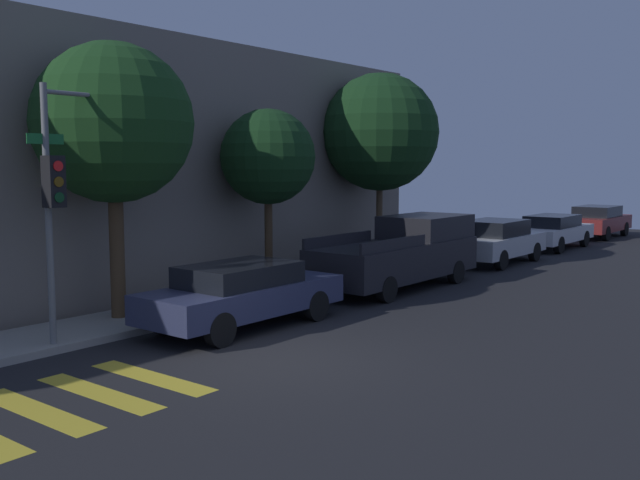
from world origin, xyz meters
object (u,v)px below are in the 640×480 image
at_px(tree_near_corner, 113,124).
at_px(sedan_near_corner, 242,293).
at_px(pickup_truck, 402,252).
at_px(sedan_tail_of_row, 598,221).
at_px(tree_midblock, 268,157).
at_px(traffic_light_pole, 68,170).
at_px(sedan_middle, 495,241).
at_px(tree_far_end, 380,132).
at_px(sedan_far_end, 553,231).

bearing_deg(tree_near_corner, sedan_near_corner, -60.03).
height_order(sedan_near_corner, pickup_truck, pickup_truck).
xyz_separation_m(sedan_tail_of_row, tree_near_corner, (-24.51, 2.32, 3.41)).
relative_size(sedan_tail_of_row, tree_midblock, 0.96).
distance_m(traffic_light_pole, pickup_truck, 9.64).
bearing_deg(traffic_light_pole, sedan_near_corner, -22.35).
xyz_separation_m(sedan_middle, tree_far_end, (-3.58, 2.32, 3.56)).
bearing_deg(traffic_light_pole, sedan_tail_of_row, -2.76).
distance_m(sedan_near_corner, pickup_truck, 6.21).
bearing_deg(tree_far_end, sedan_far_end, -14.51).
height_order(sedan_tail_of_row, tree_far_end, tree_far_end).
bearing_deg(traffic_light_pole, pickup_truck, -7.77).
bearing_deg(sedan_middle, sedan_far_end, -0.00).
bearing_deg(tree_midblock, pickup_truck, -39.21).
relative_size(pickup_truck, tree_far_end, 0.93).
bearing_deg(pickup_truck, traffic_light_pole, 172.23).
height_order(pickup_truck, tree_midblock, tree_midblock).
bearing_deg(sedan_far_end, traffic_light_pole, 176.49).
bearing_deg(tree_near_corner, sedan_far_end, -7.02).
bearing_deg(sedan_tail_of_row, sedan_near_corner, 180.00).
height_order(sedan_middle, tree_midblock, tree_midblock).
height_order(sedan_near_corner, sedan_middle, sedan_middle).
bearing_deg(sedan_tail_of_row, pickup_truck, 180.00).
distance_m(sedan_tail_of_row, tree_midblock, 20.15).
relative_size(traffic_light_pole, pickup_truck, 0.82).
bearing_deg(traffic_light_pole, sedan_far_end, -3.51).
bearing_deg(sedan_tail_of_row, tree_far_end, 170.96).
bearing_deg(pickup_truck, sedan_far_end, -0.00).
distance_m(pickup_truck, sedan_far_end, 11.34).
relative_size(sedan_near_corner, sedan_tail_of_row, 1.00).
xyz_separation_m(traffic_light_pole, sedan_near_corner, (3.08, -1.27, -2.52)).
bearing_deg(sedan_middle, sedan_near_corner, -180.00).
bearing_deg(tree_near_corner, traffic_light_pole, -148.70).
height_order(traffic_light_pole, tree_near_corner, tree_near_corner).
height_order(sedan_middle, sedan_far_end, sedan_middle).
xyz_separation_m(pickup_truck, tree_far_end, (2.36, 2.32, 3.39)).
xyz_separation_m(sedan_middle, tree_midblock, (-8.79, 2.32, 2.75)).
bearing_deg(tree_midblock, sedan_near_corner, -145.29).
height_order(traffic_light_pole, sedan_far_end, traffic_light_pole).
distance_m(sedan_middle, tree_midblock, 9.50).
bearing_deg(sedan_near_corner, sedan_middle, 0.00).
bearing_deg(traffic_light_pole, tree_far_end, 5.19).
xyz_separation_m(sedan_near_corner, sedan_far_end, (17.54, 0.00, 0.00)).
bearing_deg(sedan_near_corner, sedan_tail_of_row, 0.00).
relative_size(pickup_truck, sedan_tail_of_row, 1.26).
height_order(sedan_near_corner, tree_near_corner, tree_near_corner).
height_order(tree_near_corner, tree_midblock, tree_near_corner).
bearing_deg(traffic_light_pole, tree_near_corner, 31.30).
relative_size(tree_near_corner, tree_far_end, 0.94).
xyz_separation_m(sedan_middle, tree_near_corner, (-13.49, 2.32, 3.40)).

